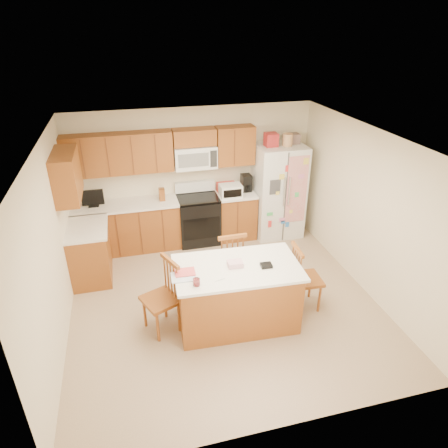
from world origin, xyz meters
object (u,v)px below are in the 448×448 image
object	(u,v)px
refrigerator	(278,190)
windsor_chair_back	(229,262)
island	(237,294)
windsor_chair_left	(162,298)
stove	(198,218)
windsor_chair_right	(305,279)

from	to	relation	value
refrigerator	windsor_chair_back	distance (m)	2.19
island	windsor_chair_left	xyz separation A→B (m)	(-1.01, 0.11, 0.04)
windsor_chair_back	stove	bearing A→B (deg)	95.44
refrigerator	windsor_chair_left	distance (m)	3.42
windsor_chair_right	windsor_chair_left	bearing A→B (deg)	179.29
stove	windsor_chair_back	bearing A→B (deg)	-84.56
island	windsor_chair_back	size ratio (longest dim) A/B	1.66
windsor_chair_left	windsor_chair_back	bearing A→B (deg)	30.11
windsor_chair_left	windsor_chair_right	bearing A→B (deg)	-0.71
stove	windsor_chair_left	world-z (taller)	stove
island	stove	bearing A→B (deg)	91.44
stove	island	size ratio (longest dim) A/B	0.64
windsor_chair_right	stove	bearing A→B (deg)	115.35
windsor_chair_back	windsor_chair_right	world-z (taller)	windsor_chair_back
island	windsor_chair_right	xyz separation A→B (m)	(1.06, 0.09, 0.02)
island	windsor_chair_right	distance (m)	1.06
windsor_chair_left	island	bearing A→B (deg)	-6.34
windsor_chair_left	windsor_chair_right	size ratio (longest dim) A/B	1.04
stove	island	xyz separation A→B (m)	(0.06, -2.45, -0.01)
stove	windsor_chair_back	xyz separation A→B (m)	(0.16, -1.69, 0.03)
island	refrigerator	bearing A→B (deg)	57.65
island	windsor_chair_right	bearing A→B (deg)	4.69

